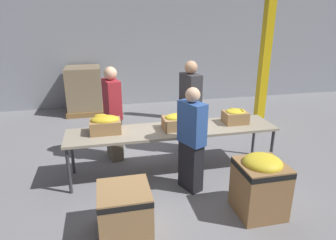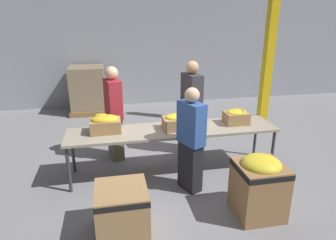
# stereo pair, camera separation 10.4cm
# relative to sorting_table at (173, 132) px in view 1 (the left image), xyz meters

# --- Properties ---
(ground_plane) EXTENTS (30.00, 30.00, 0.00)m
(ground_plane) POSITION_rel_sorting_table_xyz_m (0.00, 0.00, -0.71)
(ground_plane) COLOR gray
(wall_back) EXTENTS (16.00, 0.08, 4.00)m
(wall_back) POSITION_rel_sorting_table_xyz_m (0.00, 4.22, 1.29)
(wall_back) COLOR #9399A3
(wall_back) RESTS_ON ground_plane
(sorting_table) EXTENTS (3.33, 0.73, 0.76)m
(sorting_table) POSITION_rel_sorting_table_xyz_m (0.00, 0.00, 0.00)
(sorting_table) COLOR #9E937F
(sorting_table) RESTS_ON ground_plane
(banana_box_0) EXTENTS (0.46, 0.34, 0.29)m
(banana_box_0) POSITION_rel_sorting_table_xyz_m (-1.05, 0.08, 0.19)
(banana_box_0) COLOR #A37A4C
(banana_box_0) RESTS_ON sorting_table
(banana_box_1) EXTENTS (0.41, 0.33, 0.26)m
(banana_box_1) POSITION_rel_sorting_table_xyz_m (0.04, -0.01, 0.17)
(banana_box_1) COLOR tan
(banana_box_1) RESTS_ON sorting_table
(banana_box_2) EXTENTS (0.38, 0.30, 0.26)m
(banana_box_2) POSITION_rel_sorting_table_xyz_m (1.08, 0.05, 0.17)
(banana_box_2) COLOR #A37A4C
(banana_box_2) RESTS_ON sorting_table
(volunteer_0) EXTENTS (0.32, 0.48, 1.66)m
(volunteer_0) POSITION_rel_sorting_table_xyz_m (-0.90, 0.73, 0.12)
(volunteer_0) COLOR #6B604C
(volunteer_0) RESTS_ON ground_plane
(volunteer_1) EXTENTS (0.36, 0.46, 1.55)m
(volunteer_1) POSITION_rel_sorting_table_xyz_m (0.14, -0.55, 0.06)
(volunteer_1) COLOR black
(volunteer_1) RESTS_ON ground_plane
(volunteer_2) EXTENTS (0.32, 0.50, 1.72)m
(volunteer_2) POSITION_rel_sorting_table_xyz_m (0.50, 0.73, 0.14)
(volunteer_2) COLOR #2D3856
(volunteer_2) RESTS_ON ground_plane
(donation_bin_0) EXTENTS (0.61, 0.61, 0.59)m
(donation_bin_0) POSITION_rel_sorting_table_xyz_m (-0.90, -1.31, -0.39)
(donation_bin_0) COLOR #A37A4C
(donation_bin_0) RESTS_ON ground_plane
(donation_bin_1) EXTENTS (0.58, 0.58, 0.82)m
(donation_bin_1) POSITION_rel_sorting_table_xyz_m (0.83, -1.31, -0.27)
(donation_bin_1) COLOR olive
(donation_bin_1) RESTS_ON ground_plane
(support_pillar) EXTENTS (0.18, 0.18, 4.00)m
(support_pillar) POSITION_rel_sorting_table_xyz_m (2.49, 1.71, 1.29)
(support_pillar) COLOR yellow
(support_pillar) RESTS_ON ground_plane
(pallet_stack_0) EXTENTS (0.95, 0.95, 1.22)m
(pallet_stack_0) POSITION_rel_sorting_table_xyz_m (-1.51, 3.64, -0.11)
(pallet_stack_0) COLOR olive
(pallet_stack_0) RESTS_ON ground_plane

